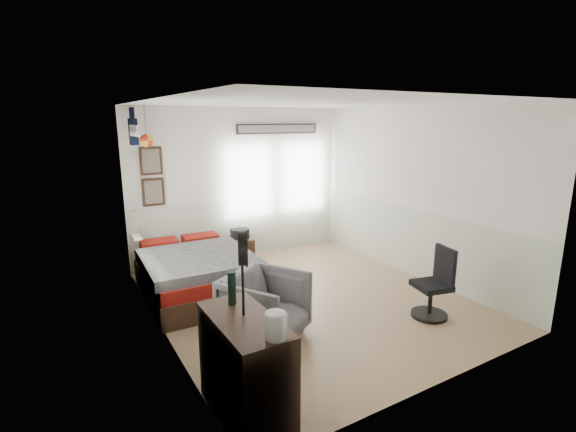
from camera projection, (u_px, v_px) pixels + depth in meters
name	position (u px, v px, depth m)	size (l,w,h in m)	color
ground_plane	(308.00, 300.00, 5.91)	(4.00, 4.50, 0.01)	#957750
room_shell	(297.00, 186.00, 5.66)	(4.02, 4.52, 2.71)	beige
wall_decor	(183.00, 145.00, 6.53)	(3.55, 1.32, 1.44)	#3B2616
bed	(195.00, 273.00, 6.06)	(1.52, 2.06, 0.64)	#382114
dresser	(245.00, 367.00, 3.53)	(0.48, 1.00, 0.90)	#382114
armchair	(265.00, 306.00, 4.81)	(0.83, 0.85, 0.78)	slate
nightstand	(240.00, 251.00, 7.34)	(0.46, 0.37, 0.46)	#382114
task_chair	(435.00, 289.00, 5.34)	(0.49, 0.49, 0.92)	black
kettle	(276.00, 326.00, 3.10)	(0.18, 0.16, 0.21)	silver
bottle	(232.00, 288.00, 3.67)	(0.08, 0.08, 0.30)	black
stand_fan	(243.00, 250.00, 3.36)	(0.19, 0.28, 0.74)	black
black_bag	(240.00, 233.00, 7.26)	(0.29, 0.19, 0.17)	black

